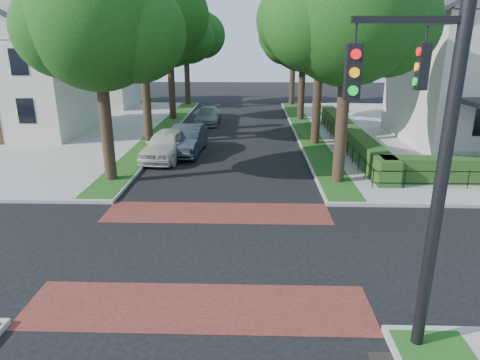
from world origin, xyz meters
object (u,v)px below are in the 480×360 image
(traffic_signal, at_px, (432,142))
(parked_car_rear, at_px, (208,116))
(parked_car_middle, at_px, (187,140))
(parked_car_front, at_px, (166,144))

(traffic_signal, relative_size, parked_car_rear, 1.74)
(traffic_signal, height_order, parked_car_middle, traffic_signal)
(traffic_signal, height_order, parked_car_rear, traffic_signal)
(traffic_signal, xyz_separation_m, parked_car_middle, (-7.49, 17.08, -3.87))
(traffic_signal, bearing_deg, parked_car_rear, 104.93)
(parked_car_middle, height_order, parked_car_rear, parked_car_middle)
(traffic_signal, bearing_deg, parked_car_middle, 113.66)
(parked_car_rear, bearing_deg, traffic_signal, -74.92)
(parked_car_middle, xyz_separation_m, parked_car_rear, (0.30, 9.88, -0.17))
(parked_car_front, relative_size, parked_car_middle, 0.99)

